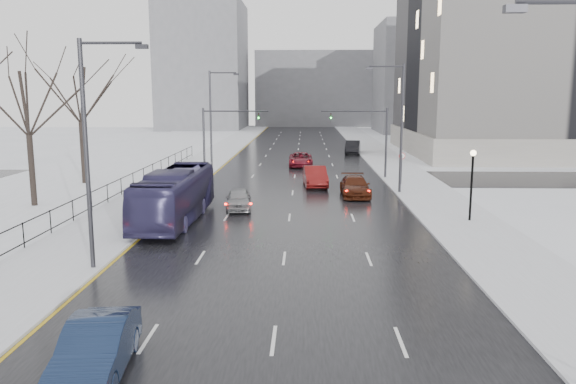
# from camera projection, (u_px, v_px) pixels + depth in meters

# --- Properties ---
(road) EXTENTS (16.00, 150.00, 0.04)m
(road) POSITION_uv_depth(u_px,v_px,m) (297.00, 163.00, 64.01)
(road) COLOR black
(road) RESTS_ON ground
(cross_road) EXTENTS (130.00, 10.00, 0.04)m
(cross_road) POSITION_uv_depth(u_px,v_px,m) (295.00, 178.00, 52.19)
(cross_road) COLOR black
(cross_road) RESTS_ON ground
(sidewalk_left) EXTENTS (5.00, 150.00, 0.16)m
(sidewalk_left) POSITION_uv_depth(u_px,v_px,m) (205.00, 162.00, 64.32)
(sidewalk_left) COLOR silver
(sidewalk_left) RESTS_ON ground
(sidewalk_right) EXTENTS (5.00, 150.00, 0.16)m
(sidewalk_right) POSITION_uv_depth(u_px,v_px,m) (389.00, 163.00, 63.69)
(sidewalk_right) COLOR silver
(sidewalk_right) RESTS_ON ground
(park_strip) EXTENTS (14.00, 150.00, 0.12)m
(park_strip) POSITION_uv_depth(u_px,v_px,m) (123.00, 162.00, 64.60)
(park_strip) COLOR white
(park_strip) RESTS_ON ground
(tree_park_d) EXTENTS (8.75, 8.75, 12.50)m
(tree_park_d) POSITION_uv_depth(u_px,v_px,m) (35.00, 207.00, 38.94)
(tree_park_d) COLOR black
(tree_park_d) RESTS_ON ground
(tree_park_e) EXTENTS (9.45, 9.45, 13.50)m
(tree_park_e) POSITION_uv_depth(u_px,v_px,m) (85.00, 184.00, 48.80)
(tree_park_e) COLOR black
(tree_park_e) RESTS_ON ground
(iron_fence) EXTENTS (0.06, 70.00, 1.30)m
(iron_fence) POSITION_uv_depth(u_px,v_px,m) (79.00, 206.00, 34.71)
(iron_fence) COLOR black
(iron_fence) RESTS_ON sidewalk_left
(streetlight_r_mid) EXTENTS (2.95, 0.25, 10.00)m
(streetlight_r_mid) POSITION_uv_depth(u_px,v_px,m) (399.00, 122.00, 43.11)
(streetlight_r_mid) COLOR #2D2D33
(streetlight_r_mid) RESTS_ON ground
(streetlight_l_near) EXTENTS (2.95, 0.25, 10.00)m
(streetlight_l_near) POSITION_uv_depth(u_px,v_px,m) (91.00, 144.00, 23.91)
(streetlight_l_near) COLOR #2D2D33
(streetlight_l_near) RESTS_ON ground
(streetlight_l_far) EXTENTS (2.95, 0.25, 10.00)m
(streetlight_l_far) POSITION_uv_depth(u_px,v_px,m) (213.00, 116.00, 55.42)
(streetlight_l_far) COLOR #2D2D33
(streetlight_l_far) RESTS_ON ground
(lamppost_r_mid) EXTENTS (0.36, 0.36, 4.28)m
(lamppost_r_mid) POSITION_uv_depth(u_px,v_px,m) (472.00, 175.00, 33.64)
(lamppost_r_mid) COLOR black
(lamppost_r_mid) RESTS_ON sidewalk_right
(mast_signal_right) EXTENTS (6.10, 0.33, 6.50)m
(mast_signal_right) POSITION_uv_depth(u_px,v_px,m) (375.00, 134.00, 51.27)
(mast_signal_right) COLOR #2D2D33
(mast_signal_right) RESTS_ON ground
(mast_signal_left) EXTENTS (6.10, 0.33, 6.50)m
(mast_signal_left) POSITION_uv_depth(u_px,v_px,m) (215.00, 134.00, 51.71)
(mast_signal_left) COLOR #2D2D33
(mast_signal_left) RESTS_ON ground
(no_uturn_sign) EXTENTS (0.60, 0.06, 2.70)m
(no_uturn_sign) POSITION_uv_depth(u_px,v_px,m) (402.00, 159.00, 47.59)
(no_uturn_sign) COLOR #2D2D33
(no_uturn_sign) RESTS_ON sidewalk_right
(civic_building) EXTENTS (41.00, 31.00, 24.80)m
(civic_building) POSITION_uv_depth(u_px,v_px,m) (567.00, 67.00, 72.86)
(civic_building) COLOR gray
(civic_building) RESTS_ON ground
(bldg_far_right) EXTENTS (24.00, 20.00, 22.00)m
(bldg_far_right) POSITION_uv_depth(u_px,v_px,m) (437.00, 78.00, 115.45)
(bldg_far_right) COLOR slate
(bldg_far_right) RESTS_ON ground
(bldg_far_left) EXTENTS (18.00, 22.00, 28.00)m
(bldg_far_left) POSITION_uv_depth(u_px,v_px,m) (204.00, 66.00, 126.28)
(bldg_far_left) COLOR slate
(bldg_far_left) RESTS_ON ground
(bldg_far_center) EXTENTS (30.00, 18.00, 18.00)m
(bldg_far_center) POSITION_uv_depth(u_px,v_px,m) (317.00, 89.00, 141.13)
(bldg_far_center) COLOR slate
(bldg_far_center) RESTS_ON ground
(sedan_left_near) EXTENTS (2.09, 4.80, 1.54)m
(sedan_left_near) POSITION_uv_depth(u_px,v_px,m) (96.00, 349.00, 15.40)
(sedan_left_near) COLOR #131F3A
(sedan_left_near) RESTS_ON road
(bus) EXTENTS (2.88, 11.49, 3.19)m
(bus) POSITION_uv_depth(u_px,v_px,m) (175.00, 195.00, 34.16)
(bus) COLOR #2F2B53
(bus) RESTS_ON road
(sedan_center_near) EXTENTS (2.07, 4.26, 1.40)m
(sedan_center_near) POSITION_uv_depth(u_px,v_px,m) (239.00, 199.00, 37.84)
(sedan_center_near) COLOR gray
(sedan_center_near) RESTS_ON road
(sedan_right_near) EXTENTS (2.18, 5.31, 1.71)m
(sedan_right_near) POSITION_uv_depth(u_px,v_px,m) (315.00, 176.00, 47.28)
(sedan_right_near) COLOR maroon
(sedan_right_near) RESTS_ON road
(sedan_right_cross) EXTENTS (2.58, 5.46, 1.51)m
(sedan_right_cross) POSITION_uv_depth(u_px,v_px,m) (301.00, 159.00, 60.45)
(sedan_right_cross) COLOR maroon
(sedan_right_cross) RESTS_ON road
(sedan_right_far) EXTENTS (2.15, 5.24, 1.52)m
(sedan_right_far) POSITION_uv_depth(u_px,v_px,m) (355.00, 186.00, 42.79)
(sedan_right_far) COLOR #40180A
(sedan_right_far) RESTS_ON road
(sedan_right_distant) EXTENTS (2.46, 5.39, 1.71)m
(sedan_right_distant) POSITION_uv_depth(u_px,v_px,m) (353.00, 147.00, 73.34)
(sedan_right_distant) COLOR black
(sedan_right_distant) RESTS_ON road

